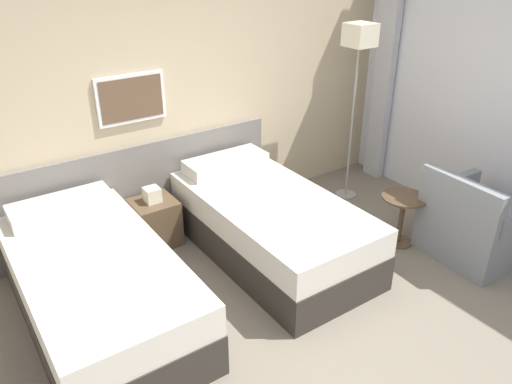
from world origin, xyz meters
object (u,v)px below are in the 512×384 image
Objects in this scene: nightstand at (155,221)px; floor_lamp at (359,50)px; armchair at (477,227)px; bed_near_door at (98,287)px; bed_near_window at (270,225)px; side_table at (402,211)px.

nightstand is 0.31× the size of floor_lamp.
floor_lamp reaches higher than armchair.
nightstand is at bearing 43.56° from bed_near_door.
bed_near_window is 2.32× the size of armchair.
floor_lamp reaches higher than nightstand.
armchair is (0.15, -1.55, -1.37)m from floor_lamp.
bed_near_door is 1.06× the size of floor_lamp.
floor_lamp is (2.24, -0.31, 1.42)m from nightstand.
bed_near_window is 1.92m from armchair.
bed_near_door is at bearing 168.49° from side_table.
bed_near_door and bed_near_window have the same top height.
floor_lamp is (3.05, 0.46, 1.35)m from bed_near_door.
side_table is at bearing -34.23° from nightstand.
bed_near_window is at bearing 58.03° from armchair.
bed_near_window is 4.04× the size of side_table.
floor_lamp is at bearing 17.96° from bed_near_window.
bed_near_door is at bearing -171.37° from floor_lamp.
bed_near_window is 2.02m from floor_lamp.
side_table is (2.77, -0.56, 0.05)m from bed_near_door.
side_table is (1.15, -0.56, 0.05)m from bed_near_window.
floor_lamp is (1.43, 0.46, 1.35)m from bed_near_window.
bed_near_door reaches higher than nightstand.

